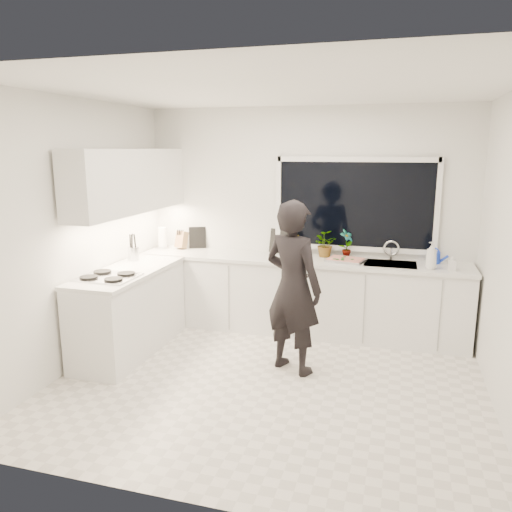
% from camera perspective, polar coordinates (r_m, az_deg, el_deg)
% --- Properties ---
extents(floor, '(4.00, 3.50, 0.02)m').
position_cam_1_polar(floor, '(4.95, 1.43, -14.37)').
color(floor, beige).
rests_on(floor, ground).
extents(wall_back, '(4.00, 0.02, 2.70)m').
position_cam_1_polar(wall_back, '(6.21, 5.64, 4.23)').
color(wall_back, white).
rests_on(wall_back, ground).
extents(wall_left, '(0.02, 3.50, 2.70)m').
position_cam_1_polar(wall_left, '(5.37, -19.73, 2.33)').
color(wall_left, white).
rests_on(wall_left, ground).
extents(ceiling, '(4.00, 3.50, 0.02)m').
position_cam_1_polar(ceiling, '(4.46, 1.63, 18.71)').
color(ceiling, white).
rests_on(ceiling, wall_back).
extents(window, '(1.80, 0.02, 1.00)m').
position_cam_1_polar(window, '(6.07, 11.22, 5.78)').
color(window, black).
rests_on(window, wall_back).
extents(base_cabinets_back, '(3.92, 0.58, 0.88)m').
position_cam_1_polar(base_cabinets_back, '(6.10, 4.92, -4.65)').
color(base_cabinets_back, white).
rests_on(base_cabinets_back, floor).
extents(base_cabinets_left, '(0.58, 1.60, 0.88)m').
position_cam_1_polar(base_cabinets_left, '(5.69, -14.21, -6.26)').
color(base_cabinets_left, white).
rests_on(base_cabinets_left, floor).
extents(countertop_back, '(3.94, 0.62, 0.04)m').
position_cam_1_polar(countertop_back, '(5.98, 4.98, -0.45)').
color(countertop_back, silver).
rests_on(countertop_back, base_cabinets_back).
extents(countertop_left, '(0.62, 1.60, 0.04)m').
position_cam_1_polar(countertop_left, '(5.56, -14.45, -1.76)').
color(countertop_left, silver).
rests_on(countertop_left, base_cabinets_left).
extents(upper_cabinets, '(0.34, 2.10, 0.70)m').
position_cam_1_polar(upper_cabinets, '(5.78, -14.23, 8.32)').
color(upper_cabinets, white).
rests_on(upper_cabinets, wall_left).
extents(sink, '(0.58, 0.42, 0.14)m').
position_cam_1_polar(sink, '(5.89, 15.07, -1.32)').
color(sink, silver).
rests_on(sink, countertop_back).
extents(faucet, '(0.03, 0.03, 0.22)m').
position_cam_1_polar(faucet, '(6.05, 15.20, 0.58)').
color(faucet, silver).
rests_on(faucet, countertop_back).
extents(stovetop, '(0.56, 0.48, 0.03)m').
position_cam_1_polar(stovetop, '(5.28, -16.58, -2.24)').
color(stovetop, black).
rests_on(stovetop, countertop_left).
extents(person, '(0.75, 0.64, 1.73)m').
position_cam_1_polar(person, '(4.93, 4.24, -3.60)').
color(person, black).
rests_on(person, floor).
extents(pizza_tray, '(0.48, 0.40, 0.03)m').
position_cam_1_polar(pizza_tray, '(5.87, 10.22, -0.48)').
color(pizza_tray, '#B3B3B7').
rests_on(pizza_tray, countertop_back).
extents(pizza, '(0.44, 0.35, 0.01)m').
position_cam_1_polar(pizza, '(5.87, 10.23, -0.32)').
color(pizza, red).
rests_on(pizza, pizza_tray).
extents(watering_can, '(0.18, 0.18, 0.13)m').
position_cam_1_polar(watering_can, '(6.03, 19.65, -0.18)').
color(watering_can, blue).
rests_on(watering_can, countertop_back).
extents(paper_towel_roll, '(0.13, 0.13, 0.26)m').
position_cam_1_polar(paper_towel_roll, '(6.65, -10.65, 1.99)').
color(paper_towel_roll, white).
rests_on(paper_towel_roll, countertop_back).
extents(knife_block, '(0.15, 0.13, 0.22)m').
position_cam_1_polar(knife_block, '(6.58, -8.50, 1.78)').
color(knife_block, olive).
rests_on(knife_block, countertop_back).
extents(utensil_crock, '(0.14, 0.14, 0.16)m').
position_cam_1_polar(utensil_crock, '(6.01, -13.83, 0.28)').
color(utensil_crock, '#B5B6BA').
rests_on(utensil_crock, countertop_left).
extents(picture_frame_large, '(0.21, 0.11, 0.28)m').
position_cam_1_polar(picture_frame_large, '(6.59, -6.71, 2.11)').
color(picture_frame_large, black).
rests_on(picture_frame_large, countertop_back).
extents(picture_frame_small, '(0.24, 0.10, 0.30)m').
position_cam_1_polar(picture_frame_small, '(6.25, 2.60, 1.73)').
color(picture_frame_small, black).
rests_on(picture_frame_small, countertop_back).
extents(herb_plants, '(0.81, 0.34, 0.34)m').
position_cam_1_polar(herb_plants, '(6.06, 7.92, 1.34)').
color(herb_plants, '#26662D').
rests_on(herb_plants, countertop_back).
extents(soap_bottles, '(0.34, 0.16, 0.30)m').
position_cam_1_polar(soap_bottles, '(5.72, 19.88, -0.10)').
color(soap_bottles, '#D8BF66').
rests_on(soap_bottles, countertop_back).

